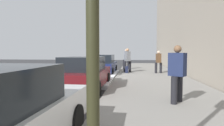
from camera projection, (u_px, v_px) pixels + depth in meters
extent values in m
plane|color=#333335|center=(103.00, 76.00, 13.62)|extent=(56.00, 56.00, 0.00)
cube|color=gray|center=(150.00, 76.00, 13.27)|extent=(28.00, 4.60, 0.15)
cube|color=gold|center=(59.00, 76.00, 13.96)|extent=(28.00, 0.14, 0.01)
cube|color=white|center=(111.00, 77.00, 12.57)|extent=(7.70, 0.56, 0.22)
cylinder|color=black|center=(1.00, 116.00, 4.25)|extent=(0.65, 0.24, 0.64)
cylinder|color=black|center=(75.00, 120.00, 4.01)|extent=(0.65, 0.24, 0.64)
cylinder|color=black|center=(76.00, 78.00, 10.26)|extent=(0.64, 0.23, 0.64)
cylinder|color=black|center=(107.00, 79.00, 10.05)|extent=(0.64, 0.23, 0.64)
cylinder|color=black|center=(55.00, 88.00, 7.59)|extent=(0.64, 0.23, 0.64)
cylinder|color=black|center=(97.00, 89.00, 7.39)|extent=(0.64, 0.23, 0.64)
cube|color=maroon|center=(85.00, 77.00, 8.81)|extent=(4.36, 1.87, 0.64)
cube|color=black|center=(83.00, 64.00, 8.56)|extent=(2.28, 1.64, 0.60)
cylinder|color=black|center=(96.00, 69.00, 16.25)|extent=(0.64, 0.22, 0.64)
cylinder|color=black|center=(115.00, 69.00, 16.06)|extent=(0.64, 0.22, 0.64)
cylinder|color=black|center=(88.00, 72.00, 13.62)|extent=(0.64, 0.22, 0.64)
cylinder|color=black|center=(112.00, 72.00, 13.43)|extent=(0.64, 0.22, 0.64)
cube|color=navy|center=(103.00, 67.00, 14.83)|extent=(4.28, 1.83, 0.64)
cube|color=black|center=(102.00, 59.00, 14.58)|extent=(2.23, 1.61, 0.60)
cylinder|color=black|center=(161.00, 68.00, 14.43)|extent=(0.18, 0.18, 0.78)
cylinder|color=black|center=(156.00, 68.00, 14.39)|extent=(0.18, 0.18, 0.78)
cube|color=brown|center=(158.00, 58.00, 14.37)|extent=(0.49, 0.36, 0.67)
sphere|color=beige|center=(159.00, 52.00, 14.34)|extent=(0.22, 0.22, 0.22)
cylinder|color=black|center=(174.00, 90.00, 5.84)|extent=(0.20, 0.20, 0.84)
cylinder|color=black|center=(179.00, 88.00, 6.13)|extent=(0.20, 0.20, 0.84)
cube|color=#1E284C|center=(177.00, 64.00, 5.94)|extent=(0.53, 0.57, 0.71)
sphere|color=brown|center=(178.00, 49.00, 5.91)|extent=(0.23, 0.23, 0.23)
cylinder|color=black|center=(130.00, 67.00, 15.10)|extent=(0.20, 0.20, 0.87)
cylinder|color=black|center=(125.00, 67.00, 14.98)|extent=(0.20, 0.20, 0.87)
cube|color=slate|center=(127.00, 56.00, 14.99)|extent=(0.58, 0.49, 0.74)
sphere|color=tan|center=(127.00, 50.00, 14.96)|extent=(0.24, 0.24, 0.24)
cylinder|color=black|center=(128.00, 64.00, 17.71)|extent=(0.20, 0.20, 0.86)
cylinder|color=black|center=(124.00, 64.00, 17.77)|extent=(0.20, 0.20, 0.86)
cube|color=#335193|center=(126.00, 56.00, 17.69)|extent=(0.50, 0.32, 0.73)
sphere|color=#D8AD8C|center=(126.00, 50.00, 17.67)|extent=(0.24, 0.24, 0.24)
cylinder|color=#2D2D19|center=(93.00, 32.00, 1.73)|extent=(0.12, 0.12, 3.51)
cube|color=#191E38|center=(127.00, 70.00, 14.51)|extent=(0.34, 0.22, 0.50)
cylinder|color=#4C4C4C|center=(127.00, 64.00, 14.49)|extent=(0.03, 0.03, 0.36)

